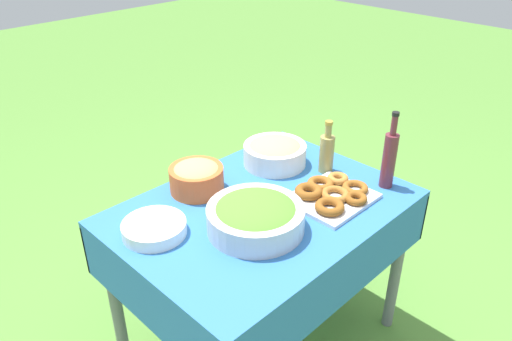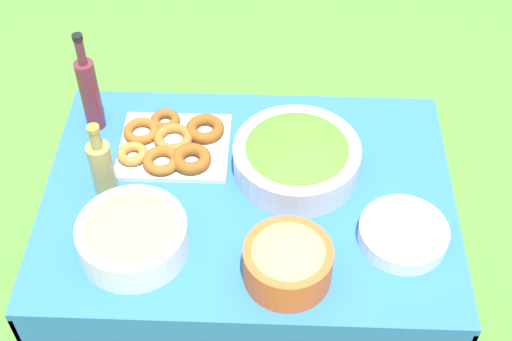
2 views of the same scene
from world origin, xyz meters
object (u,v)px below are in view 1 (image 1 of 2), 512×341
at_px(donut_platter, 332,194).
at_px(plate_stack, 154,228).
at_px(olive_oil_bottle, 327,152).
at_px(salad_bowl, 256,216).
at_px(pasta_bowl, 275,152).
at_px(bread_bowl, 197,177).
at_px(wine_bottle, 389,158).

xyz_separation_m(donut_platter, plate_stack, (-0.64, 0.31, 0.00)).
bearing_deg(olive_oil_bottle, plate_stack, 169.50).
xyz_separation_m(salad_bowl, donut_platter, (0.36, -0.07, -0.04)).
distance_m(donut_platter, olive_oil_bottle, 0.24).
bearing_deg(plate_stack, pasta_bowl, 4.58).
bearing_deg(bread_bowl, pasta_bowl, -9.96).
relative_size(donut_platter, wine_bottle, 1.02).
relative_size(plate_stack, bread_bowl, 1.05).
height_order(pasta_bowl, olive_oil_bottle, olive_oil_bottle).
xyz_separation_m(salad_bowl, bread_bowl, (0.02, 0.36, 0.01)).
distance_m(wine_bottle, bread_bowl, 0.79).
xyz_separation_m(donut_platter, wine_bottle, (0.25, -0.10, 0.11)).
bearing_deg(wine_bottle, bread_bowl, 137.62).
bearing_deg(plate_stack, salad_bowl, -40.64).
xyz_separation_m(salad_bowl, plate_stack, (-0.28, 0.24, -0.03)).
height_order(pasta_bowl, donut_platter, pasta_bowl).
bearing_deg(plate_stack, donut_platter, -25.95).
bearing_deg(olive_oil_bottle, pasta_bowl, 118.39).
height_order(salad_bowl, pasta_bowl, pasta_bowl).
bearing_deg(plate_stack, wine_bottle, -24.73).
distance_m(salad_bowl, plate_stack, 0.37).
height_order(salad_bowl, olive_oil_bottle, olive_oil_bottle).
xyz_separation_m(pasta_bowl, donut_platter, (-0.06, -0.37, -0.04)).
relative_size(olive_oil_bottle, wine_bottle, 0.72).
distance_m(salad_bowl, wine_bottle, 0.63).
bearing_deg(wine_bottle, plate_stack, 155.27).
bearing_deg(wine_bottle, olive_oil_bottle, 106.69).
bearing_deg(salad_bowl, plate_stack, 139.36).
xyz_separation_m(pasta_bowl, plate_stack, (-0.69, -0.06, -0.04)).
relative_size(pasta_bowl, donut_platter, 0.83).
distance_m(plate_stack, wine_bottle, 0.98).
distance_m(olive_oil_bottle, wine_bottle, 0.27).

